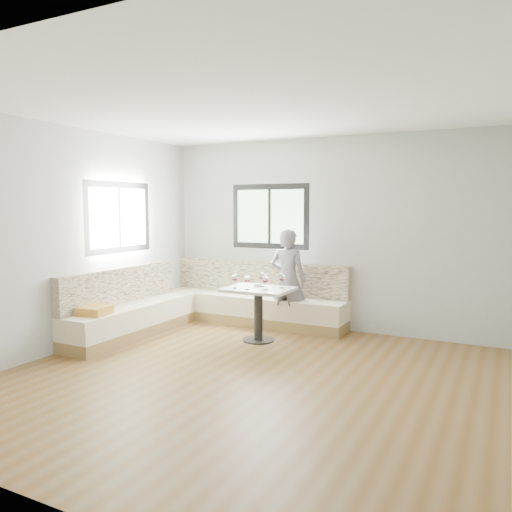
% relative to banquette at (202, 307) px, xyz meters
% --- Properties ---
extents(room, '(5.01, 5.01, 2.81)m').
position_rel_banquette_xyz_m(room, '(1.51, -1.55, 1.08)').
color(room, brown).
rests_on(room, ground).
extents(banquette, '(2.90, 2.80, 0.95)m').
position_rel_banquette_xyz_m(banquette, '(0.00, 0.00, 0.00)').
color(banquette, olive).
rests_on(banquette, ground).
extents(table, '(0.88, 0.69, 0.72)m').
position_rel_banquette_xyz_m(table, '(1.04, -0.22, 0.21)').
color(table, black).
rests_on(table, ground).
extents(person, '(0.55, 0.36, 1.49)m').
position_rel_banquette_xyz_m(person, '(1.16, 0.48, 0.41)').
color(person, slate).
rests_on(person, ground).
extents(olive_ramekin, '(0.10, 0.10, 0.04)m').
position_rel_banquette_xyz_m(olive_ramekin, '(0.97, -0.13, 0.41)').
color(olive_ramekin, white).
rests_on(olive_ramekin, table).
extents(wine_glass_a, '(0.09, 0.09, 0.20)m').
position_rel_banquette_xyz_m(wine_glass_a, '(0.77, -0.38, 0.53)').
color(wine_glass_a, white).
rests_on(wine_glass_a, table).
extents(wine_glass_b, '(0.09, 0.09, 0.20)m').
position_rel_banquette_xyz_m(wine_glass_b, '(0.97, -0.41, 0.53)').
color(wine_glass_b, white).
rests_on(wine_glass_b, table).
extents(wine_glass_c, '(0.09, 0.09, 0.20)m').
position_rel_banquette_xyz_m(wine_glass_c, '(1.19, -0.32, 0.53)').
color(wine_glass_c, white).
rests_on(wine_glass_c, table).
extents(wine_glass_d, '(0.09, 0.09, 0.20)m').
position_rel_banquette_xyz_m(wine_glass_d, '(1.03, -0.10, 0.53)').
color(wine_glass_d, white).
rests_on(wine_glass_d, table).
extents(wine_glass_e, '(0.09, 0.09, 0.20)m').
position_rel_banquette_xyz_m(wine_glass_e, '(1.32, -0.09, 0.53)').
color(wine_glass_e, white).
rests_on(wine_glass_e, table).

